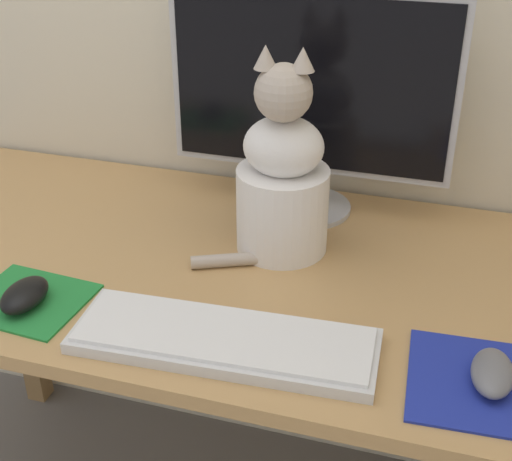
# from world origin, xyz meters

# --- Properties ---
(desk) EXTENTS (1.41, 0.65, 0.71)m
(desk) POSITION_xyz_m (0.00, 0.00, 0.62)
(desk) COLOR tan
(desk) RESTS_ON ground_plane
(monitor) EXTENTS (0.52, 0.17, 0.41)m
(monitor) POSITION_xyz_m (0.07, 0.23, 0.94)
(monitor) COLOR #B2B2B7
(monitor) RESTS_ON desk
(keyboard) EXTENTS (0.44, 0.16, 0.02)m
(keyboard) POSITION_xyz_m (0.05, -0.21, 0.73)
(keyboard) COLOR silver
(keyboard) RESTS_ON desk
(mousepad_left) EXTENTS (0.19, 0.17, 0.00)m
(mousepad_left) POSITION_xyz_m (-0.27, -0.20, 0.72)
(mousepad_left) COLOR #238438
(mousepad_left) RESTS_ON desk
(mousepad_right) EXTENTS (0.22, 0.20, 0.00)m
(mousepad_right) POSITION_xyz_m (0.42, -0.19, 0.72)
(mousepad_right) COLOR #1E2D9E
(mousepad_right) RESTS_ON desk
(computer_mouse_left) EXTENTS (0.06, 0.10, 0.04)m
(computer_mouse_left) POSITION_xyz_m (-0.27, -0.21, 0.74)
(computer_mouse_left) COLOR black
(computer_mouse_left) RESTS_ON mousepad_left
(computer_mouse_right) EXTENTS (0.06, 0.10, 0.03)m
(computer_mouse_right) POSITION_xyz_m (0.42, -0.19, 0.73)
(computer_mouse_right) COLOR slate
(computer_mouse_right) RESTS_ON mousepad_right
(cat) EXTENTS (0.22, 0.21, 0.36)m
(cat) POSITION_xyz_m (0.06, 0.07, 0.85)
(cat) COLOR white
(cat) RESTS_ON desk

